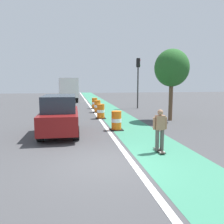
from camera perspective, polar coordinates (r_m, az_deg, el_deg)
ground_plane at (r=8.01m, az=-1.56°, el=-12.56°), size 100.00×100.00×0.00m
bike_lane_strip at (r=19.95m, az=0.33°, el=-0.43°), size 2.50×80.00×0.01m
lane_divider_stripe at (r=19.74m, az=-3.96°, el=-0.53°), size 0.20×80.00×0.01m
skateboarder_on_lane at (r=9.18m, az=11.69°, el=-4.20°), size 0.57×0.80×1.69m
parked_suv_nearest at (r=12.39m, az=-12.69°, el=-0.64°), size 1.96×4.62×2.04m
traffic_barrel_front at (r=13.20m, az=1.09°, el=-2.17°), size 0.73×0.73×1.09m
traffic_barrel_mid at (r=17.34m, az=-2.79°, el=0.13°), size 0.73×0.73×1.09m
traffic_barrel_back at (r=20.86m, az=-3.60°, el=1.36°), size 0.73×0.73×1.09m
traffic_barrel_far at (r=23.90m, az=-4.29°, el=2.13°), size 0.73×0.73×1.09m
delivery_truck_down_block at (r=33.06m, az=-10.86°, el=5.77°), size 2.86×7.75×3.23m
traffic_light_corner at (r=24.06m, az=6.42°, el=9.22°), size 0.41×0.32×5.10m
street_tree_sidewalk at (r=16.93m, az=14.47°, el=10.36°), size 2.40×2.40×5.00m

